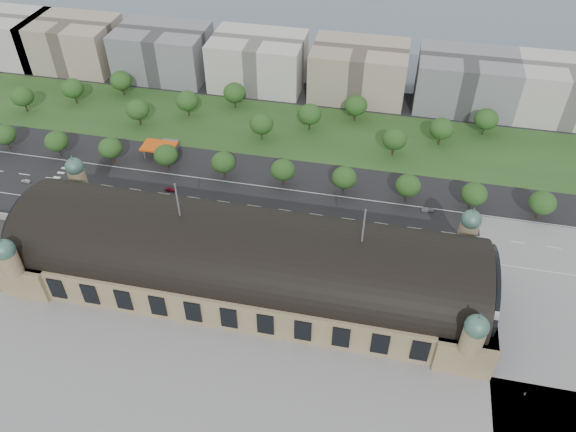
% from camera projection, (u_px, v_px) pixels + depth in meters
% --- Properties ---
extents(ground, '(900.00, 900.00, 0.00)m').
position_uv_depth(ground, '(248.00, 283.00, 182.75)').
color(ground, black).
rests_on(ground, ground).
extents(station, '(150.00, 48.40, 44.30)m').
position_uv_depth(station, '(246.00, 261.00, 176.00)').
color(station, tan).
rests_on(station, ground).
extents(plaza_south, '(190.00, 48.00, 0.12)m').
position_uv_depth(plaza_south, '(241.00, 409.00, 148.71)').
color(plaza_south, gray).
rests_on(plaza_south, ground).
extents(road_slab, '(260.00, 26.00, 0.10)m').
position_uv_depth(road_slab, '(223.00, 202.00, 213.93)').
color(road_slab, black).
rests_on(road_slab, ground).
extents(grass_belt, '(300.00, 45.00, 0.10)m').
position_uv_depth(grass_belt, '(269.00, 128.00, 253.73)').
color(grass_belt, '#26481D').
rests_on(grass_belt, ground).
extents(petrol_station, '(14.00, 13.00, 5.05)m').
position_uv_depth(petrol_station, '(165.00, 146.00, 237.44)').
color(petrol_station, '#DD4F0D').
rests_on(petrol_station, ground).
extents(office_0, '(45.00, 32.00, 24.00)m').
position_uv_depth(office_0, '(4.00, 37.00, 299.68)').
color(office_0, beige).
rests_on(office_0, ground).
extents(office_1, '(45.00, 32.00, 24.00)m').
position_uv_depth(office_1, '(73.00, 43.00, 293.41)').
color(office_1, tan).
rests_on(office_1, ground).
extents(office_2, '(45.00, 32.00, 24.00)m').
position_uv_depth(office_2, '(163.00, 52.00, 285.57)').
color(office_2, gray).
rests_on(office_2, ground).
extents(office_3, '(45.00, 32.00, 24.00)m').
position_uv_depth(office_3, '(258.00, 61.00, 277.73)').
color(office_3, beige).
rests_on(office_3, ground).
extents(office_4, '(45.00, 32.00, 24.00)m').
position_uv_depth(office_4, '(359.00, 71.00, 269.89)').
color(office_4, tan).
rests_on(office_4, ground).
extents(office_5, '(45.00, 32.00, 24.00)m').
position_uv_depth(office_5, '(465.00, 81.00, 262.05)').
color(office_5, gray).
rests_on(office_5, ground).
extents(office_6, '(45.00, 32.00, 24.00)m').
position_uv_depth(office_6, '(567.00, 91.00, 254.99)').
color(office_6, beige).
rests_on(office_6, ground).
extents(tree_row_0, '(9.60, 9.60, 11.52)m').
position_uv_depth(tree_row_0, '(4.00, 135.00, 235.80)').
color(tree_row_0, '#2D2116').
rests_on(tree_row_0, ground).
extents(tree_row_1, '(9.60, 9.60, 11.52)m').
position_uv_depth(tree_row_1, '(56.00, 141.00, 232.04)').
color(tree_row_1, '#2D2116').
rests_on(tree_row_1, ground).
extents(tree_row_2, '(9.60, 9.60, 11.52)m').
position_uv_depth(tree_row_2, '(110.00, 148.00, 228.28)').
color(tree_row_2, '#2D2116').
rests_on(tree_row_2, ground).
extents(tree_row_3, '(9.60, 9.60, 11.52)m').
position_uv_depth(tree_row_3, '(166.00, 155.00, 224.51)').
color(tree_row_3, '#2D2116').
rests_on(tree_row_3, ground).
extents(tree_row_4, '(9.60, 9.60, 11.52)m').
position_uv_depth(tree_row_4, '(223.00, 162.00, 220.75)').
color(tree_row_4, '#2D2116').
rests_on(tree_row_4, ground).
extents(tree_row_5, '(9.60, 9.60, 11.52)m').
position_uv_depth(tree_row_5, '(283.00, 170.00, 216.99)').
color(tree_row_5, '#2D2116').
rests_on(tree_row_5, ground).
extents(tree_row_6, '(9.60, 9.60, 11.52)m').
position_uv_depth(tree_row_6, '(344.00, 178.00, 213.22)').
color(tree_row_6, '#2D2116').
rests_on(tree_row_6, ground).
extents(tree_row_7, '(9.60, 9.60, 11.52)m').
position_uv_depth(tree_row_7, '(408.00, 186.00, 209.46)').
color(tree_row_7, '#2D2116').
rests_on(tree_row_7, ground).
extents(tree_row_8, '(9.60, 9.60, 11.52)m').
position_uv_depth(tree_row_8, '(474.00, 194.00, 205.70)').
color(tree_row_8, '#2D2116').
rests_on(tree_row_8, ground).
extents(tree_row_9, '(9.60, 9.60, 11.52)m').
position_uv_depth(tree_row_9, '(543.00, 203.00, 201.93)').
color(tree_row_9, '#2D2116').
rests_on(tree_row_9, ground).
extents(tree_belt_0, '(10.40, 10.40, 12.48)m').
position_uv_depth(tree_belt_0, '(22.00, 96.00, 259.10)').
color(tree_belt_0, '#2D2116').
rests_on(tree_belt_0, ground).
extents(tree_belt_1, '(10.40, 10.40, 12.48)m').
position_uv_depth(tree_belt_1, '(73.00, 88.00, 264.98)').
color(tree_belt_1, '#2D2116').
rests_on(tree_belt_1, ground).
extents(tree_belt_2, '(10.40, 10.40, 12.48)m').
position_uv_depth(tree_belt_2, '(121.00, 80.00, 270.86)').
color(tree_belt_2, '#2D2116').
rests_on(tree_belt_2, ground).
extents(tree_belt_3, '(10.40, 10.40, 12.48)m').
position_uv_depth(tree_belt_3, '(138.00, 110.00, 250.17)').
color(tree_belt_3, '#2D2116').
rests_on(tree_belt_3, ground).
extents(tree_belt_4, '(10.40, 10.40, 12.48)m').
position_uv_depth(tree_belt_4, '(187.00, 101.00, 256.04)').
color(tree_belt_4, '#2D2116').
rests_on(tree_belt_4, ground).
extents(tree_belt_5, '(10.40, 10.40, 12.48)m').
position_uv_depth(tree_belt_5, '(234.00, 92.00, 261.92)').
color(tree_belt_5, '#2D2116').
rests_on(tree_belt_5, ground).
extents(tree_belt_6, '(10.40, 10.40, 12.48)m').
position_uv_depth(tree_belt_6, '(261.00, 124.00, 241.23)').
color(tree_belt_6, '#2D2116').
rests_on(tree_belt_6, ground).
extents(tree_belt_7, '(10.40, 10.40, 12.48)m').
position_uv_depth(tree_belt_7, '(310.00, 114.00, 247.10)').
color(tree_belt_7, '#2D2116').
rests_on(tree_belt_7, ground).
extents(tree_belt_8, '(10.40, 10.40, 12.48)m').
position_uv_depth(tree_belt_8, '(356.00, 105.00, 252.98)').
color(tree_belt_8, '#2D2116').
rests_on(tree_belt_8, ground).
extents(tree_belt_9, '(10.40, 10.40, 12.48)m').
position_uv_depth(tree_belt_9, '(395.00, 139.00, 232.29)').
color(tree_belt_9, '#2D2116').
rests_on(tree_belt_9, ground).
extents(tree_belt_10, '(10.40, 10.40, 12.48)m').
position_uv_depth(tree_belt_10, '(442.00, 129.00, 238.17)').
color(tree_belt_10, '#2D2116').
rests_on(tree_belt_10, ground).
extents(tree_belt_11, '(10.40, 10.40, 12.48)m').
position_uv_depth(tree_belt_11, '(486.00, 119.00, 244.04)').
color(tree_belt_11, '#2D2116').
rests_on(tree_belt_11, ground).
extents(traffic_car_0, '(3.79, 1.53, 1.29)m').
position_uv_depth(traffic_car_0, '(26.00, 181.00, 222.88)').
color(traffic_car_0, silver).
rests_on(traffic_car_0, ground).
extents(traffic_car_2, '(5.67, 3.15, 1.50)m').
position_uv_depth(traffic_car_2, '(138.00, 203.00, 212.32)').
color(traffic_car_2, black).
rests_on(traffic_car_2, ground).
extents(traffic_car_3, '(4.55, 2.09, 1.29)m').
position_uv_depth(traffic_car_3, '(171.00, 190.00, 218.63)').
color(traffic_car_3, maroon).
rests_on(traffic_car_3, ground).
extents(traffic_car_4, '(4.32, 1.87, 1.45)m').
position_uv_depth(traffic_car_4, '(287.00, 218.00, 205.82)').
color(traffic_car_4, '#16223F').
rests_on(traffic_car_4, ground).
extents(traffic_car_5, '(4.73, 2.16, 1.50)m').
position_uv_depth(traffic_car_5, '(428.00, 210.00, 209.22)').
color(traffic_car_5, '#595C61').
rests_on(traffic_car_5, ground).
extents(traffic_car_6, '(4.82, 2.53, 1.29)m').
position_uv_depth(traffic_car_6, '(478.00, 243.00, 195.91)').
color(traffic_car_6, white).
rests_on(traffic_car_6, ground).
extents(parked_car_0, '(5.14, 3.64, 1.61)m').
position_uv_depth(parked_car_0, '(116.00, 208.00, 209.75)').
color(parked_car_0, black).
rests_on(parked_car_0, ground).
extents(parked_car_1, '(6.27, 4.95, 1.58)m').
position_uv_depth(parked_car_1, '(120.00, 213.00, 207.90)').
color(parked_car_1, maroon).
rests_on(parked_car_1, ground).
extents(parked_car_2, '(5.79, 4.26, 1.56)m').
position_uv_depth(parked_car_2, '(106.00, 207.00, 210.37)').
color(parked_car_2, '#1C1947').
rests_on(parked_car_2, ground).
extents(parked_car_3, '(4.90, 4.46, 1.62)m').
position_uv_depth(parked_car_3, '(165.00, 223.00, 203.51)').
color(parked_car_3, '#525559').
rests_on(parked_car_3, ground).
extents(parked_car_4, '(5.25, 3.88, 1.65)m').
position_uv_depth(parked_car_4, '(190.00, 220.00, 204.64)').
color(parked_car_4, white).
rests_on(parked_car_4, ground).
extents(parked_car_5, '(5.82, 4.99, 1.48)m').
position_uv_depth(parked_car_5, '(209.00, 222.00, 204.06)').
color(parked_car_5, gray).
rests_on(parked_car_5, ground).
extents(parked_car_6, '(5.48, 4.65, 1.51)m').
position_uv_depth(parked_car_6, '(213.00, 223.00, 203.82)').
color(parked_car_6, black).
rests_on(parked_car_6, ground).
extents(bus_west, '(13.40, 3.40, 3.71)m').
position_uv_depth(bus_west, '(234.00, 220.00, 203.43)').
color(bus_west, red).
rests_on(bus_west, ground).
extents(bus_mid, '(12.91, 3.57, 3.56)m').
position_uv_depth(bus_mid, '(306.00, 221.00, 203.12)').
color(bus_mid, white).
rests_on(bus_mid, ground).
extents(bus_east, '(13.54, 4.04, 3.72)m').
position_uv_depth(bus_east, '(325.00, 223.00, 201.97)').
color(bus_east, silver).
rests_on(bus_east, ground).
extents(pedestrian_2, '(0.82, 0.98, 1.74)m').
position_uv_depth(pedestrian_2, '(525.00, 393.00, 151.30)').
color(pedestrian_2, gray).
rests_on(pedestrian_2, ground).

